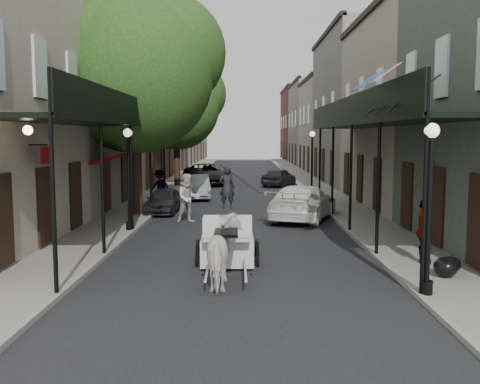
{
  "coord_description": "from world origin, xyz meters",
  "views": [
    {
      "loc": [
        0.13,
        -13.4,
        3.56
      ],
      "look_at": [
        -0.03,
        5.21,
        1.6
      ],
      "focal_mm": 40.0,
      "sensor_mm": 36.0,
      "label": 1
    }
  ],
  "objects_px": {
    "lamppost_right_near": "(429,206)",
    "horse": "(226,252)",
    "carriage": "(228,223)",
    "car_left_mid": "(196,187)",
    "pedestrian_walking": "(188,198)",
    "car_left_far": "(207,174)",
    "tree_near": "(145,68)",
    "car_left_near": "(164,200)",
    "lamppost_right_far": "(312,162)",
    "car_right_near": "(303,202)",
    "pedestrian_sidewalk_right": "(424,231)",
    "pedestrian_sidewalk_left": "(160,187)",
    "lamppost_left": "(129,177)",
    "tree_far": "(182,103)",
    "car_right_far": "(279,177)"
  },
  "relations": [
    {
      "from": "lamppost_right_near",
      "to": "horse",
      "type": "xyz_separation_m",
      "value": [
        -4.4,
        1.0,
        -1.21
      ]
    },
    {
      "from": "carriage",
      "to": "car_left_mid",
      "type": "bearing_deg",
      "value": 97.37
    },
    {
      "from": "carriage",
      "to": "pedestrian_walking",
      "type": "height_order",
      "value": "carriage"
    },
    {
      "from": "lamppost_right_near",
      "to": "car_left_far",
      "type": "relative_size",
      "value": 0.67
    },
    {
      "from": "tree_near",
      "to": "car_left_near",
      "type": "height_order",
      "value": "tree_near"
    },
    {
      "from": "lamppost_right_far",
      "to": "carriage",
      "type": "distance_m",
      "value": 17.02
    },
    {
      "from": "lamppost_right_near",
      "to": "car_left_mid",
      "type": "distance_m",
      "value": 20.02
    },
    {
      "from": "car_left_far",
      "to": "car_right_near",
      "type": "relative_size",
      "value": 1.08
    },
    {
      "from": "pedestrian_sidewalk_right",
      "to": "tree_near",
      "type": "bearing_deg",
      "value": 62.7
    },
    {
      "from": "pedestrian_sidewalk_left",
      "to": "pedestrian_sidewalk_right",
      "type": "xyz_separation_m",
      "value": [
        9.2,
        -12.86,
        0.01
      ]
    },
    {
      "from": "pedestrian_sidewalk_right",
      "to": "lamppost_right_near",
      "type": "bearing_deg",
      "value": -179.31
    },
    {
      "from": "lamppost_right_near",
      "to": "lamppost_right_far",
      "type": "bearing_deg",
      "value": 90.0
    },
    {
      "from": "lamppost_left",
      "to": "car_right_near",
      "type": "height_order",
      "value": "lamppost_left"
    },
    {
      "from": "car_left_near",
      "to": "car_right_near",
      "type": "xyz_separation_m",
      "value": [
        6.22,
        -1.91,
        0.15
      ]
    },
    {
      "from": "tree_far",
      "to": "car_left_far",
      "type": "xyz_separation_m",
      "value": [
        1.65,
        1.49,
        -5.07
      ]
    },
    {
      "from": "lamppost_right_far",
      "to": "horse",
      "type": "distance_m",
      "value": 19.54
    },
    {
      "from": "pedestrian_sidewalk_left",
      "to": "pedestrian_sidewalk_right",
      "type": "relative_size",
      "value": 0.99
    },
    {
      "from": "lamppost_left",
      "to": "lamppost_right_far",
      "type": "height_order",
      "value": "same"
    },
    {
      "from": "carriage",
      "to": "car_left_near",
      "type": "distance_m",
      "value": 10.0
    },
    {
      "from": "pedestrian_sidewalk_right",
      "to": "car_right_near",
      "type": "height_order",
      "value": "pedestrian_sidewalk_right"
    },
    {
      "from": "pedestrian_sidewalk_right",
      "to": "horse",
      "type": "bearing_deg",
      "value": 127.76
    },
    {
      "from": "car_left_far",
      "to": "car_left_mid",
      "type": "bearing_deg",
      "value": -109.76
    },
    {
      "from": "horse",
      "to": "car_right_far",
      "type": "bearing_deg",
      "value": -97.56
    },
    {
      "from": "car_left_far",
      "to": "car_right_far",
      "type": "xyz_separation_m",
      "value": [
        5.2,
        -1.24,
        -0.12
      ]
    },
    {
      "from": "carriage",
      "to": "pedestrian_sidewalk_right",
      "type": "bearing_deg",
      "value": -8.36
    },
    {
      "from": "pedestrian_sidewalk_left",
      "to": "horse",
      "type": "bearing_deg",
      "value": 67.29
    },
    {
      "from": "carriage",
      "to": "car_right_far",
      "type": "distance_m",
      "value": 23.02
    },
    {
      "from": "lamppost_right_near",
      "to": "lamppost_left",
      "type": "xyz_separation_m",
      "value": [
        -8.2,
        8.0,
        0.0
      ]
    },
    {
      "from": "carriage",
      "to": "car_left_near",
      "type": "height_order",
      "value": "carriage"
    },
    {
      "from": "pedestrian_walking",
      "to": "car_left_mid",
      "type": "relative_size",
      "value": 0.5
    },
    {
      "from": "lamppost_right_near",
      "to": "carriage",
      "type": "distance_m",
      "value": 5.81
    },
    {
      "from": "lamppost_left",
      "to": "pedestrian_sidewalk_right",
      "type": "bearing_deg",
      "value": -29.18
    },
    {
      "from": "tree_far",
      "to": "lamppost_right_near",
      "type": "xyz_separation_m",
      "value": [
        8.35,
        -26.18,
        -3.79
      ]
    },
    {
      "from": "tree_near",
      "to": "lamppost_right_far",
      "type": "xyz_separation_m",
      "value": [
        8.3,
        7.82,
        -4.44
      ]
    },
    {
      "from": "car_left_mid",
      "to": "car_left_far",
      "type": "distance_m",
      "value": 8.85
    },
    {
      "from": "lamppost_right_far",
      "to": "tree_near",
      "type": "bearing_deg",
      "value": -136.69
    },
    {
      "from": "pedestrian_walking",
      "to": "car_left_far",
      "type": "distance_m",
      "value": 17.28
    },
    {
      "from": "pedestrian_walking",
      "to": "lamppost_right_far",
      "type": "bearing_deg",
      "value": 35.35
    },
    {
      "from": "car_right_near",
      "to": "carriage",
      "type": "bearing_deg",
      "value": 88.83
    },
    {
      "from": "car_left_far",
      "to": "car_right_far",
      "type": "height_order",
      "value": "car_left_far"
    },
    {
      "from": "tree_far",
      "to": "car_right_near",
      "type": "height_order",
      "value": "tree_far"
    },
    {
      "from": "tree_far",
      "to": "pedestrian_sidewalk_left",
      "type": "relative_size",
      "value": 5.01
    },
    {
      "from": "carriage",
      "to": "car_left_far",
      "type": "xyz_separation_m",
      "value": [
        -2.25,
        24.06,
        -0.32
      ]
    },
    {
      "from": "tree_near",
      "to": "tree_far",
      "type": "relative_size",
      "value": 1.12
    },
    {
      "from": "lamppost_left",
      "to": "car_right_far",
      "type": "relative_size",
      "value": 0.98
    },
    {
      "from": "tree_near",
      "to": "lamppost_left",
      "type": "bearing_deg",
      "value": -88.66
    },
    {
      "from": "lamppost_right_far",
      "to": "pedestrian_sidewalk_left",
      "type": "distance_m",
      "value": 9.38
    },
    {
      "from": "tree_far",
      "to": "carriage",
      "type": "bearing_deg",
      "value": -80.21
    },
    {
      "from": "pedestrian_sidewalk_left",
      "to": "tree_far",
      "type": "bearing_deg",
      "value": -127.24
    },
    {
      "from": "tree_near",
      "to": "car_right_near",
      "type": "xyz_separation_m",
      "value": [
        6.81,
        -1.04,
        -5.75
      ]
    }
  ]
}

